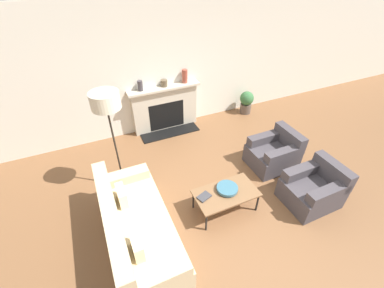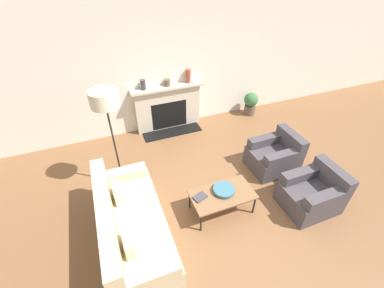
% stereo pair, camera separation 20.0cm
% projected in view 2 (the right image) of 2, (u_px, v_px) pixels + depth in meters
% --- Properties ---
extents(ground_plane, '(18.00, 18.00, 0.00)m').
position_uv_depth(ground_plane, '(230.00, 212.00, 4.32)').
color(ground_plane, brown).
extents(wall_back, '(18.00, 0.06, 2.90)m').
position_uv_depth(wall_back, '(172.00, 67.00, 5.71)').
color(wall_back, silver).
rests_on(wall_back, ground_plane).
extents(fireplace, '(1.67, 0.59, 1.08)m').
position_uv_depth(fireplace, '(168.00, 108.00, 6.10)').
color(fireplace, beige).
rests_on(fireplace, ground_plane).
extents(couch, '(0.88, 2.01, 0.87)m').
position_uv_depth(couch, '(130.00, 225.00, 3.74)').
color(couch, '#CCB78E').
rests_on(couch, ground_plane).
extents(armchair_near, '(0.88, 0.74, 0.75)m').
position_uv_depth(armchair_near, '(313.00, 193.00, 4.28)').
color(armchair_near, '#423D42').
rests_on(armchair_near, ground_plane).
extents(armchair_far, '(0.88, 0.74, 0.75)m').
position_uv_depth(armchair_far, '(275.00, 155.00, 5.06)').
color(armchair_far, '#423D42').
rests_on(armchair_far, ground_plane).
extents(coffee_table, '(1.03, 0.56, 0.40)m').
position_uv_depth(coffee_table, '(222.00, 195.00, 4.14)').
color(coffee_table, brown).
rests_on(coffee_table, ground_plane).
extents(bowl, '(0.35, 0.35, 0.07)m').
position_uv_depth(bowl, '(224.00, 190.00, 4.13)').
color(bowl, '#38667A').
rests_on(bowl, coffee_table).
extents(book, '(0.25, 0.20, 0.02)m').
position_uv_depth(book, '(200.00, 197.00, 4.05)').
color(book, '#38383D').
rests_on(book, coffee_table).
extents(floor_lamp, '(0.45, 0.45, 1.89)m').
position_uv_depth(floor_lamp, '(106.00, 105.00, 3.88)').
color(floor_lamp, black).
rests_on(floor_lamp, ground_plane).
extents(mantel_vase_left, '(0.11, 0.11, 0.22)m').
position_uv_depth(mantel_vase_left, '(143.00, 85.00, 5.56)').
color(mantel_vase_left, '#3D383D').
rests_on(mantel_vase_left, fireplace).
extents(mantel_vase_center_left, '(0.15, 0.15, 0.15)m').
position_uv_depth(mantel_vase_center_left, '(167.00, 83.00, 5.74)').
color(mantel_vase_center_left, brown).
rests_on(mantel_vase_center_left, fireplace).
extents(mantel_vase_center_right, '(0.13, 0.13, 0.31)m').
position_uv_depth(mantel_vase_center_right, '(188.00, 76.00, 5.83)').
color(mantel_vase_center_right, brown).
rests_on(mantel_vase_center_right, fireplace).
extents(potted_plant, '(0.36, 0.36, 0.60)m').
position_uv_depth(potted_plant, '(251.00, 103.00, 6.72)').
color(potted_plant, brown).
rests_on(potted_plant, ground_plane).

